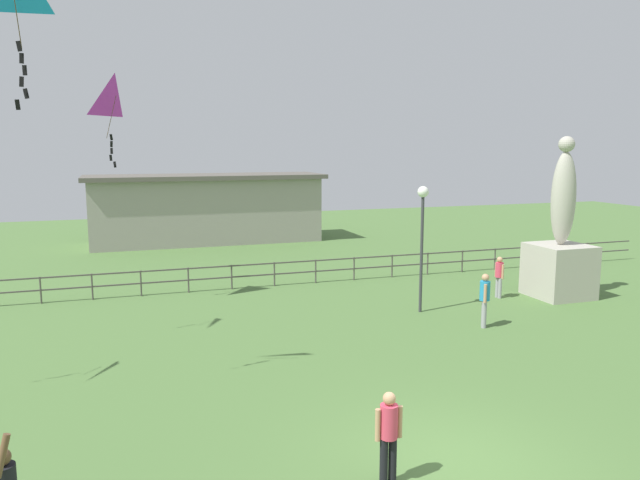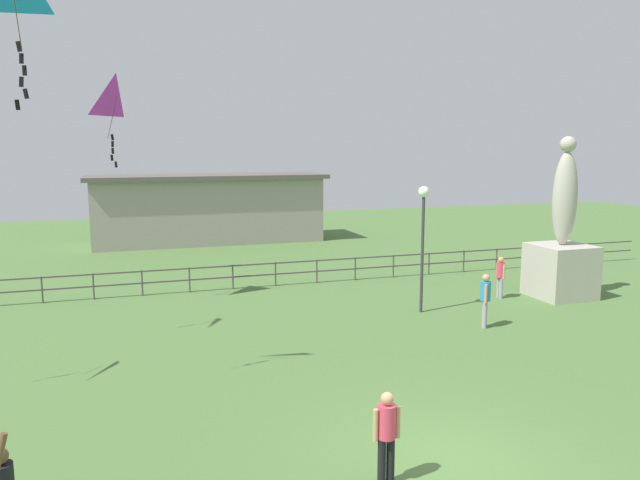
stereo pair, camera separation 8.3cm
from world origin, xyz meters
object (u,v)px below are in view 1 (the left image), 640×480
object	(u,v)px
lamppost	(422,220)
person_1	(485,297)
person_3	(389,431)
kite_3	(116,98)
statue_monument	(560,252)
person_0	(499,274)

from	to	relation	value
lamppost	person_1	xyz separation A→B (m)	(0.99, -2.16, -2.10)
person_3	person_1	bearing A→B (deg)	47.21
person_3	kite_3	bearing A→B (deg)	106.62
statue_monument	person_0	world-z (taller)	statue_monument
lamppost	kite_3	distance (m)	10.60
person_1	person_3	bearing A→B (deg)	-132.79
statue_monument	kite_3	size ratio (longest dim) A/B	1.94
person_3	person_0	bearing A→B (deg)	47.67
statue_monument	person_3	bearing A→B (deg)	-140.06
person_3	kite_3	distance (m)	14.52
person_0	kite_3	bearing A→B (deg)	167.64
person_3	kite_3	xyz separation A→B (m)	(-3.77, 12.65, 6.05)
person_1	kite_3	world-z (taller)	kite_3
person_3	kite_3	size ratio (longest dim) A/B	0.52
kite_3	lamppost	bearing A→B (deg)	-21.22
person_0	kite_3	world-z (taller)	kite_3
lamppost	person_1	distance (m)	3.17
kite_3	person_3	bearing A→B (deg)	-73.38
statue_monument	person_3	xyz separation A→B (m)	(-11.14, -9.33, -0.76)
lamppost	person_0	size ratio (longest dim) A/B	2.76
lamppost	kite_3	world-z (taller)	kite_3
statue_monument	lamppost	world-z (taller)	statue_monument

